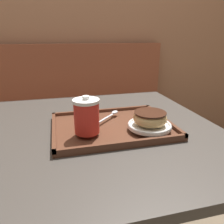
# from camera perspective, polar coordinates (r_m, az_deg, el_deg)

# --- Properties ---
(wall_behind) EXTENTS (8.00, 0.05, 2.40)m
(wall_behind) POSITION_cam_1_polar(r_m,az_deg,el_deg) (1.84, -10.80, 23.47)
(wall_behind) COLOR #9E6B4C
(wall_behind) RESTS_ON ground_plane
(booth_bench) EXTENTS (1.64, 0.44, 1.00)m
(booth_bench) POSITION_cam_1_polar(r_m,az_deg,el_deg) (1.77, -12.20, -5.95)
(booth_bench) COLOR brown
(booth_bench) RESTS_ON ground_plane
(cafe_table) EXTENTS (0.87, 0.89, 0.74)m
(cafe_table) POSITION_cam_1_polar(r_m,az_deg,el_deg) (0.90, -2.92, -14.65)
(cafe_table) COLOR #38332D
(cafe_table) RESTS_ON ground_plane
(serving_tray) EXTENTS (0.42, 0.32, 0.02)m
(serving_tray) POSITION_cam_1_polar(r_m,az_deg,el_deg) (0.80, 0.00, -3.83)
(serving_tray) COLOR #512D1E
(serving_tray) RESTS_ON cafe_table
(coffee_cup_front) EXTENTS (0.09, 0.09, 0.12)m
(coffee_cup_front) POSITION_cam_1_polar(r_m,az_deg,el_deg) (0.70, -6.66, -1.02)
(coffee_cup_front) COLOR red
(coffee_cup_front) RESTS_ON serving_tray
(plate_with_chocolate_donut) EXTENTS (0.15, 0.15, 0.01)m
(plate_with_chocolate_donut) POSITION_cam_1_polar(r_m,az_deg,el_deg) (0.76, 9.77, -3.43)
(plate_with_chocolate_donut) COLOR white
(plate_with_chocolate_donut) RESTS_ON serving_tray
(donut_chocolate_glazed) EXTENTS (0.11, 0.11, 0.04)m
(donut_chocolate_glazed) POSITION_cam_1_polar(r_m,az_deg,el_deg) (0.75, 9.89, -1.47)
(donut_chocolate_glazed) COLOR #DBB270
(donut_chocolate_glazed) RESTS_ON plate_with_chocolate_donut
(spoon) EXTENTS (0.12, 0.12, 0.01)m
(spoon) POSITION_cam_1_polar(r_m,az_deg,el_deg) (0.86, -0.12, -0.61)
(spoon) COLOR silver
(spoon) RESTS_ON serving_tray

